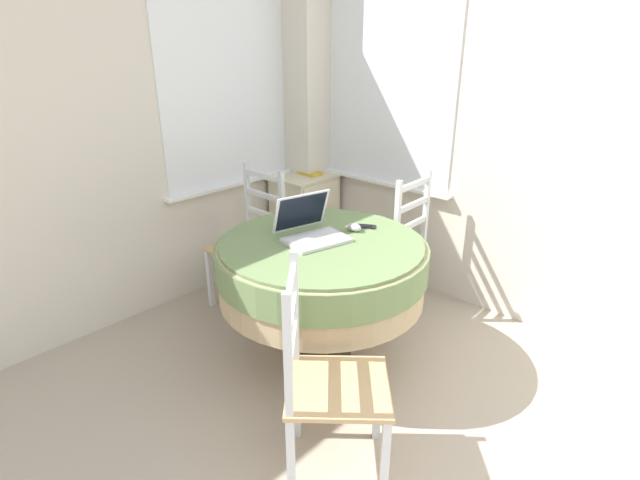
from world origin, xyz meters
The scene contains 10 objects.
corner_room_shell centered at (1.02, 1.90, 1.28)m, with size 4.06×4.90×2.55m.
round_dining_table centered at (0.58, 1.75, 0.61)m, with size 1.19×1.19×0.76m.
laptop centered at (0.58, 1.83, 0.81)m, with size 0.41×0.39×0.24m.
computer_mouse centered at (0.83, 1.72, 0.78)m, with size 0.06×0.09×0.05m.
cell_phone centered at (0.93, 1.71, 0.77)m, with size 0.10×0.12×0.01m.
dining_chair_near_back_window centered at (0.75, 2.58, 0.46)m, with size 0.43×0.41×0.99m.
dining_chair_near_right_window centered at (1.41, 1.84, 0.46)m, with size 0.43×0.45×0.99m.
dining_chair_camera_near centered at (-0.02, 1.18, 0.46)m, with size 0.60×0.60×0.99m.
corner_cabinet centered at (1.53, 2.81, 0.38)m, with size 0.49×0.41×0.76m.
book_on_cabinet centered at (1.58, 2.80, 0.77)m, with size 0.12×0.18×0.02m.
Camera 1 is at (-1.29, 0.03, 1.82)m, focal length 28.00 mm.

